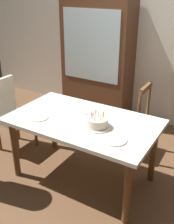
{
  "coord_description": "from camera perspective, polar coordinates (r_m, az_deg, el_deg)",
  "views": [
    {
      "loc": [
        1.34,
        -2.16,
        2.05
      ],
      "look_at": [
        0.05,
        0.0,
        0.85
      ],
      "focal_mm": 43.66,
      "sensor_mm": 36.0,
      "label": 1
    }
  ],
  "objects": [
    {
      "name": "birthday_cake",
      "position": [
        2.69,
        2.2,
        -2.25
      ],
      "size": [
        0.28,
        0.28,
        0.17
      ],
      "color": "silver",
      "rests_on": "dining_table"
    },
    {
      "name": "chair_upholstered",
      "position": [
        3.69,
        -15.85,
        0.22
      ],
      "size": [
        0.45,
        0.45,
        0.95
      ],
      "color": "beige",
      "rests_on": "ground"
    },
    {
      "name": "fork_far_side",
      "position": [
        3.13,
        -2.54,
        0.99
      ],
      "size": [
        0.18,
        0.03,
        0.01
      ],
      "primitive_type": "cube",
      "rotation": [
        0.0,
        0.0,
        -0.09
      ],
      "color": "silver",
      "rests_on": "dining_table"
    },
    {
      "name": "plate_near_guest",
      "position": [
        2.5,
        5.87,
        -5.82
      ],
      "size": [
        0.22,
        0.22,
        0.01
      ],
      "primitive_type": "cylinder",
      "color": "silver",
      "rests_on": "dining_table"
    },
    {
      "name": "ground",
      "position": [
        3.26,
        -0.77,
        -13.37
      ],
      "size": [
        6.4,
        6.4,
        0.0
      ],
      "primitive_type": "plane",
      "color": "brown"
    },
    {
      "name": "fork_near_celebrant",
      "position": [
        3.05,
        -12.2,
        -0.27
      ],
      "size": [
        0.18,
        0.03,
        0.01
      ],
      "primitive_type": "cube",
      "rotation": [
        0.0,
        0.0,
        -0.08
      ],
      "color": "silver",
      "rests_on": "dining_table"
    },
    {
      "name": "chair_spindle_back",
      "position": [
        3.52,
        8.89,
        -1.65
      ],
      "size": [
        0.45,
        0.45,
        0.95
      ],
      "color": "beige",
      "rests_on": "ground"
    },
    {
      "name": "plate_far_side",
      "position": [
        3.05,
        -0.08,
        0.36
      ],
      "size": [
        0.22,
        0.22,
        0.01
      ],
      "primitive_type": "cylinder",
      "color": "silver",
      "rests_on": "dining_table"
    },
    {
      "name": "back_wall",
      "position": [
        4.29,
        12.65,
        14.86
      ],
      "size": [
        6.4,
        0.1,
        2.6
      ],
      "primitive_type": "cube",
      "color": "silver",
      "rests_on": "ground"
    },
    {
      "name": "fork_near_guest",
      "position": [
        2.55,
        2.44,
        -5.11
      ],
      "size": [
        0.18,
        0.05,
        0.01
      ],
      "primitive_type": "cube",
      "rotation": [
        0.0,
        0.0,
        -0.22
      ],
      "color": "silver",
      "rests_on": "dining_table"
    },
    {
      "name": "plate_near_celebrant",
      "position": [
        2.94,
        -10.16,
        -1.06
      ],
      "size": [
        0.22,
        0.22,
        0.01
      ],
      "primitive_type": "cylinder",
      "color": "silver",
      "rests_on": "dining_table"
    },
    {
      "name": "china_cabinet",
      "position": [
        4.38,
        2.2,
        10.97
      ],
      "size": [
        1.1,
        0.45,
        1.9
      ],
      "color": "#56331E",
      "rests_on": "ground"
    },
    {
      "name": "dining_table",
      "position": [
        2.9,
        -0.85,
        -3.23
      ],
      "size": [
        1.57,
        0.91,
        0.75
      ],
      "color": "silver",
      "rests_on": "ground"
    }
  ]
}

